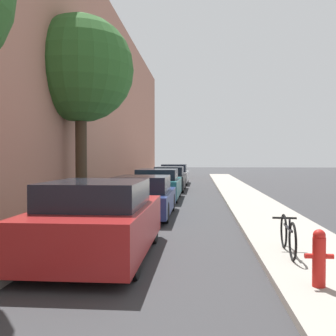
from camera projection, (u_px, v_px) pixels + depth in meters
ground_plane at (177, 205)px, 15.15m from camera, size 120.00×120.00×0.00m
sidewalk_left at (104, 203)px, 15.38m from camera, size 2.00×52.00×0.12m
sidewalk_right at (253, 204)px, 14.91m from camera, size 2.00×52.00×0.12m
building_facade_left at (70, 76)px, 15.36m from camera, size 0.70×52.00×10.12m
parked_car_red at (99, 221)px, 7.12m from camera, size 1.87×3.98×1.41m
parked_car_navy at (143, 197)px, 12.13m from camera, size 1.80×4.00×1.27m
parked_car_teal at (158, 185)px, 16.93m from camera, size 1.88×4.07×1.34m
parked_car_black at (170, 179)px, 21.71m from camera, size 1.71×4.16×1.33m
parked_car_silver at (174, 175)px, 27.07m from camera, size 1.87×4.25×1.38m
street_tree_far at (81, 70)px, 13.69m from camera, size 3.75×3.75×6.72m
fire_hydrant at (319, 257)px, 5.16m from camera, size 0.37×0.17×0.77m
bicycle at (288, 235)px, 6.92m from camera, size 0.44×1.58×0.65m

